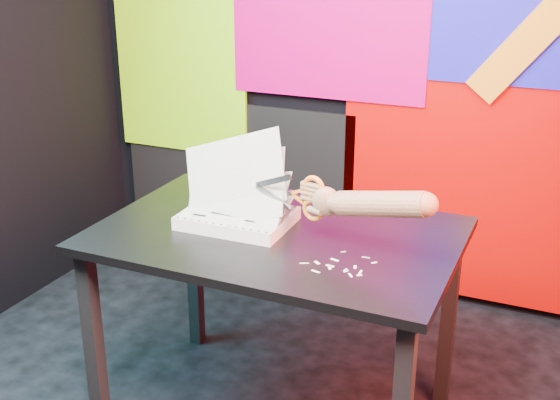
% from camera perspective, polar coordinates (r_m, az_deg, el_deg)
% --- Properties ---
extents(room, '(3.01, 3.01, 2.71)m').
position_cam_1_polar(room, '(1.88, -4.56, 10.85)').
color(room, black).
rests_on(room, ground).
extents(backdrop, '(2.88, 0.05, 2.08)m').
position_cam_1_polar(backdrop, '(3.28, 8.95, 7.86)').
color(backdrop, '#C00401').
rests_on(backdrop, ground).
extents(work_table, '(1.19, 0.79, 0.75)m').
position_cam_1_polar(work_table, '(2.37, -0.25, -4.56)').
color(work_table, '#252525').
rests_on(work_table, ground).
extents(printout_stack, '(0.42, 0.27, 0.34)m').
position_cam_1_polar(printout_stack, '(2.38, -3.49, -1.24)').
color(printout_stack, white).
rests_on(printout_stack, work_table).
extents(scissors, '(0.26, 0.06, 0.15)m').
position_cam_1_polar(scissors, '(2.22, 2.33, 0.22)').
color(scissors, silver).
rests_on(scissors, printout_stack).
extents(hand_forearm, '(0.44, 0.13, 0.15)m').
position_cam_1_polar(hand_forearm, '(2.11, 7.42, -0.28)').
color(hand_forearm, '#A57950').
rests_on(hand_forearm, work_table).
extents(paper_clippings, '(0.21, 0.18, 0.00)m').
position_cam_1_polar(paper_clippings, '(2.09, 4.82, -5.39)').
color(paper_clippings, silver).
rests_on(paper_clippings, work_table).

